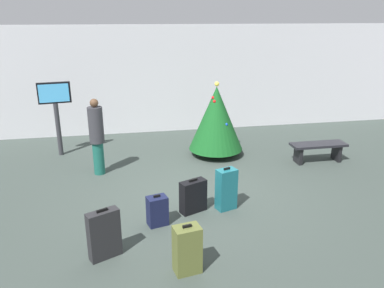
{
  "coord_description": "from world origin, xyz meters",
  "views": [
    {
      "loc": [
        -1.21,
        -6.8,
        3.48
      ],
      "look_at": [
        0.19,
        0.64,
        0.9
      ],
      "focal_mm": 35.46,
      "sensor_mm": 36.0,
      "label": 1
    }
  ],
  "objects_px": {
    "suitcase_1": "(157,211)",
    "suitcase_2": "(193,196)",
    "holiday_tree": "(216,118)",
    "suitcase_0": "(187,250)",
    "flight_info_kiosk": "(56,106)",
    "waiting_bench": "(318,148)",
    "suitcase_3": "(226,189)",
    "traveller_0": "(97,135)",
    "suitcase_4": "(104,234)"
  },
  "relations": [
    {
      "from": "traveller_0",
      "to": "flight_info_kiosk",
      "type": "bearing_deg",
      "value": 125.55
    },
    {
      "from": "waiting_bench",
      "to": "suitcase_4",
      "type": "distance_m",
      "value": 5.94
    },
    {
      "from": "flight_info_kiosk",
      "to": "suitcase_4",
      "type": "bearing_deg",
      "value": -75.04
    },
    {
      "from": "suitcase_1",
      "to": "suitcase_2",
      "type": "height_order",
      "value": "suitcase_2"
    },
    {
      "from": "holiday_tree",
      "to": "suitcase_1",
      "type": "bearing_deg",
      "value": -119.82
    },
    {
      "from": "suitcase_0",
      "to": "suitcase_1",
      "type": "distance_m",
      "value": 1.39
    },
    {
      "from": "suitcase_1",
      "to": "suitcase_4",
      "type": "height_order",
      "value": "suitcase_4"
    },
    {
      "from": "suitcase_2",
      "to": "suitcase_3",
      "type": "xyz_separation_m",
      "value": [
        0.63,
        -0.0,
        0.09
      ]
    },
    {
      "from": "suitcase_3",
      "to": "suitcase_4",
      "type": "height_order",
      "value": "suitcase_3"
    },
    {
      "from": "traveller_0",
      "to": "suitcase_0",
      "type": "height_order",
      "value": "traveller_0"
    },
    {
      "from": "flight_info_kiosk",
      "to": "suitcase_0",
      "type": "distance_m",
      "value": 5.94
    },
    {
      "from": "suitcase_0",
      "to": "traveller_0",
      "type": "bearing_deg",
      "value": 109.67
    },
    {
      "from": "traveller_0",
      "to": "suitcase_3",
      "type": "relative_size",
      "value": 2.11
    },
    {
      "from": "suitcase_0",
      "to": "suitcase_1",
      "type": "height_order",
      "value": "suitcase_0"
    },
    {
      "from": "suitcase_0",
      "to": "flight_info_kiosk",
      "type": "bearing_deg",
      "value": 114.51
    },
    {
      "from": "suitcase_1",
      "to": "suitcase_0",
      "type": "bearing_deg",
      "value": -78.06
    },
    {
      "from": "traveller_0",
      "to": "suitcase_0",
      "type": "bearing_deg",
      "value": -70.33
    },
    {
      "from": "waiting_bench",
      "to": "traveller_0",
      "type": "bearing_deg",
      "value": 177.42
    },
    {
      "from": "suitcase_0",
      "to": "suitcase_4",
      "type": "xyz_separation_m",
      "value": [
        -1.16,
        0.57,
        0.03
      ]
    },
    {
      "from": "suitcase_0",
      "to": "suitcase_4",
      "type": "height_order",
      "value": "suitcase_4"
    },
    {
      "from": "flight_info_kiosk",
      "to": "suitcase_1",
      "type": "relative_size",
      "value": 3.36
    },
    {
      "from": "waiting_bench",
      "to": "suitcase_1",
      "type": "distance_m",
      "value": 4.79
    },
    {
      "from": "traveller_0",
      "to": "suitcase_1",
      "type": "xyz_separation_m",
      "value": [
        1.09,
        -2.5,
        -0.67
      ]
    },
    {
      "from": "flight_info_kiosk",
      "to": "waiting_bench",
      "type": "height_order",
      "value": "flight_info_kiosk"
    },
    {
      "from": "traveller_0",
      "to": "suitcase_4",
      "type": "relative_size",
      "value": 2.17
    },
    {
      "from": "suitcase_0",
      "to": "suitcase_2",
      "type": "distance_m",
      "value": 1.75
    },
    {
      "from": "waiting_bench",
      "to": "suitcase_3",
      "type": "xyz_separation_m",
      "value": [
        -2.89,
        -1.92,
        0.04
      ]
    },
    {
      "from": "waiting_bench",
      "to": "suitcase_1",
      "type": "height_order",
      "value": "suitcase_1"
    },
    {
      "from": "suitcase_2",
      "to": "suitcase_1",
      "type": "bearing_deg",
      "value": -153.78
    },
    {
      "from": "flight_info_kiosk",
      "to": "holiday_tree",
      "type": "bearing_deg",
      "value": -10.67
    },
    {
      "from": "waiting_bench",
      "to": "suitcase_1",
      "type": "xyz_separation_m",
      "value": [
        -4.22,
        -2.26,
        -0.09
      ]
    },
    {
      "from": "holiday_tree",
      "to": "suitcase_1",
      "type": "relative_size",
      "value": 3.39
    },
    {
      "from": "waiting_bench",
      "to": "suitcase_2",
      "type": "distance_m",
      "value": 4.01
    },
    {
      "from": "suitcase_2",
      "to": "waiting_bench",
      "type": "bearing_deg",
      "value": 28.56
    },
    {
      "from": "suitcase_2",
      "to": "suitcase_4",
      "type": "relative_size",
      "value": 0.81
    },
    {
      "from": "suitcase_2",
      "to": "suitcase_4",
      "type": "distance_m",
      "value": 1.94
    },
    {
      "from": "holiday_tree",
      "to": "suitcase_4",
      "type": "height_order",
      "value": "holiday_tree"
    },
    {
      "from": "flight_info_kiosk",
      "to": "suitcase_3",
      "type": "distance_m",
      "value": 5.11
    },
    {
      "from": "suitcase_1",
      "to": "suitcase_4",
      "type": "bearing_deg",
      "value": -137.61
    },
    {
      "from": "waiting_bench",
      "to": "flight_info_kiosk",
      "type": "bearing_deg",
      "value": 164.96
    },
    {
      "from": "traveller_0",
      "to": "suitcase_1",
      "type": "relative_size",
      "value": 3.1
    },
    {
      "from": "suitcase_0",
      "to": "suitcase_1",
      "type": "xyz_separation_m",
      "value": [
        -0.29,
        1.36,
        -0.09
      ]
    },
    {
      "from": "suitcase_1",
      "to": "suitcase_3",
      "type": "bearing_deg",
      "value": 14.34
    },
    {
      "from": "suitcase_1",
      "to": "suitcase_2",
      "type": "distance_m",
      "value": 0.78
    },
    {
      "from": "suitcase_0",
      "to": "suitcase_3",
      "type": "xyz_separation_m",
      "value": [
        1.04,
        1.7,
        0.04
      ]
    },
    {
      "from": "holiday_tree",
      "to": "suitcase_2",
      "type": "xyz_separation_m",
      "value": [
        -1.15,
        -2.88,
        -0.68
      ]
    },
    {
      "from": "waiting_bench",
      "to": "suitcase_3",
      "type": "distance_m",
      "value": 3.48
    },
    {
      "from": "traveller_0",
      "to": "suitcase_3",
      "type": "distance_m",
      "value": 3.29
    },
    {
      "from": "waiting_bench",
      "to": "suitcase_0",
      "type": "relative_size",
      "value": 1.83
    },
    {
      "from": "suitcase_3",
      "to": "suitcase_1",
      "type": "bearing_deg",
      "value": -165.66
    }
  ]
}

